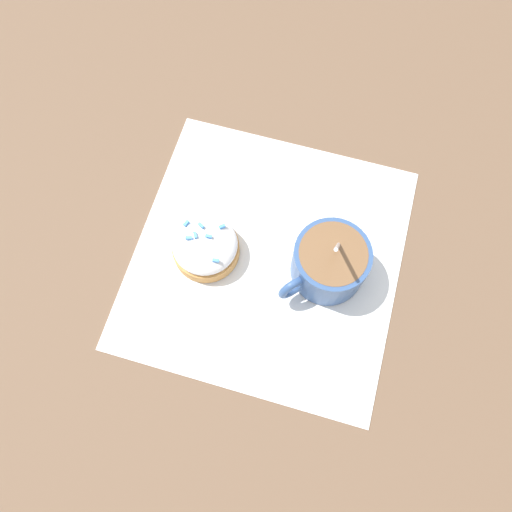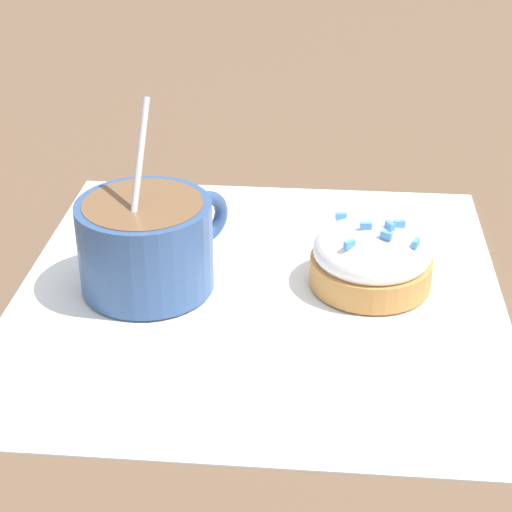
# 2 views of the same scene
# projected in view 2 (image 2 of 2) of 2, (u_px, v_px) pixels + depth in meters

# --- Properties ---
(ground_plane) EXTENTS (3.00, 3.00, 0.00)m
(ground_plane) POSITION_uv_depth(u_px,v_px,m) (259.00, 293.00, 0.53)
(ground_plane) COLOR brown
(paper_napkin) EXTENTS (0.30, 0.31, 0.00)m
(paper_napkin) POSITION_uv_depth(u_px,v_px,m) (259.00, 291.00, 0.53)
(paper_napkin) COLOR white
(paper_napkin) RESTS_ON ground_plane
(coffee_cup) EXTENTS (0.09, 0.09, 0.12)m
(coffee_cup) POSITION_uv_depth(u_px,v_px,m) (148.00, 237.00, 0.53)
(coffee_cup) COLOR #335184
(coffee_cup) RESTS_ON paper_napkin
(frosted_pastry) EXTENTS (0.08, 0.08, 0.04)m
(frosted_pastry) POSITION_uv_depth(u_px,v_px,m) (371.00, 258.00, 0.53)
(frosted_pastry) COLOR #C18442
(frosted_pastry) RESTS_ON paper_napkin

